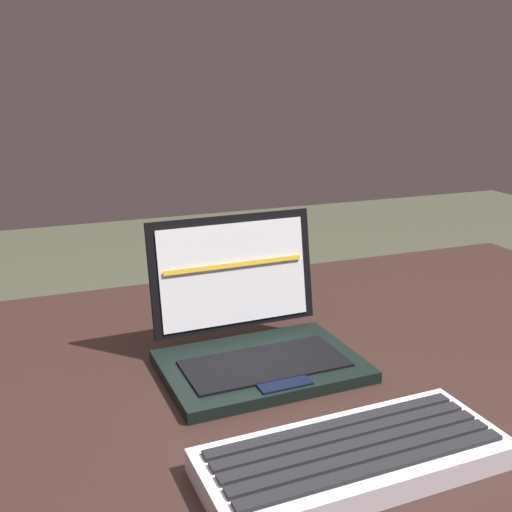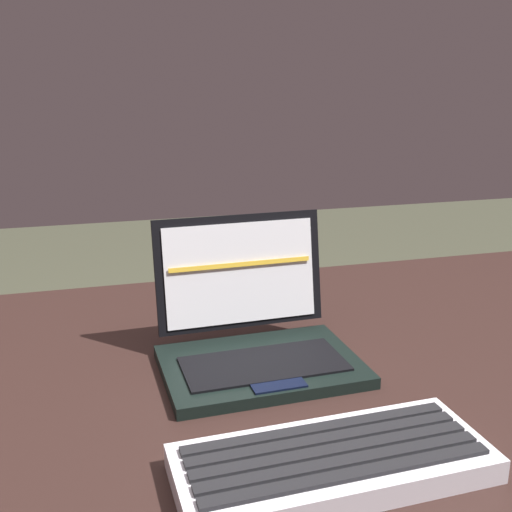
# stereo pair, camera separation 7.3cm
# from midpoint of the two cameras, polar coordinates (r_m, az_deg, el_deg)

# --- Properties ---
(desk) EXTENTS (1.49, 0.81, 0.72)m
(desk) POSITION_cam_midpoint_polar(r_m,az_deg,el_deg) (0.84, 0.87, -17.06)
(desk) COLOR black
(desk) RESTS_ON ground
(laptop_front) EXTENTS (0.25, 0.21, 0.18)m
(laptop_front) POSITION_cam_midpoint_polar(r_m,az_deg,el_deg) (0.82, 2.48, -7.50)
(laptop_front) COLOR black
(laptop_front) RESTS_ON desk
(external_keyboard) EXTENTS (0.30, 0.13, 0.03)m
(external_keyboard) POSITION_cam_midpoint_polar(r_m,az_deg,el_deg) (0.63, 10.56, -18.17)
(external_keyboard) COLOR silver
(external_keyboard) RESTS_ON desk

